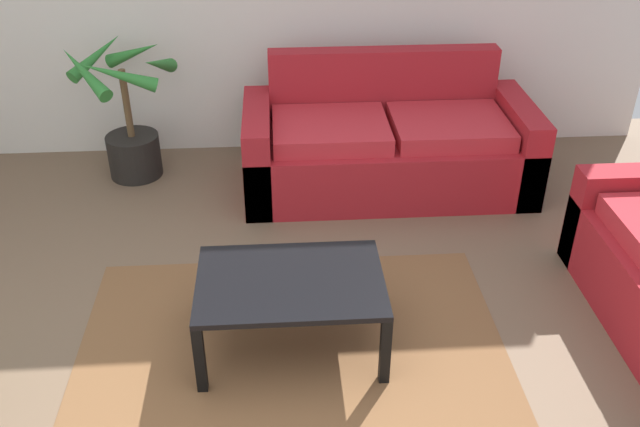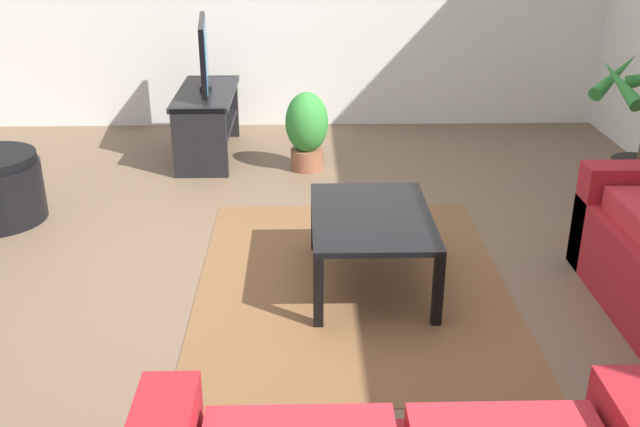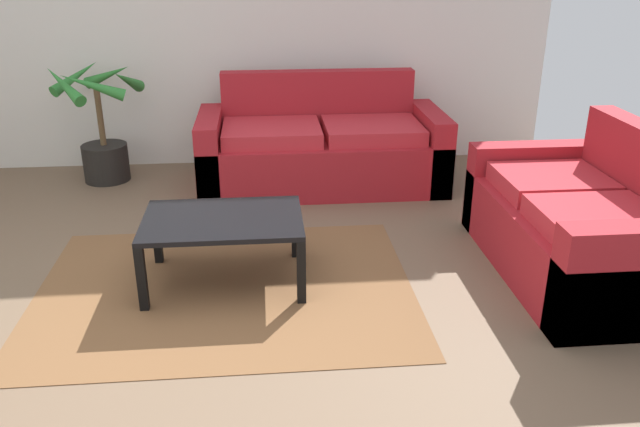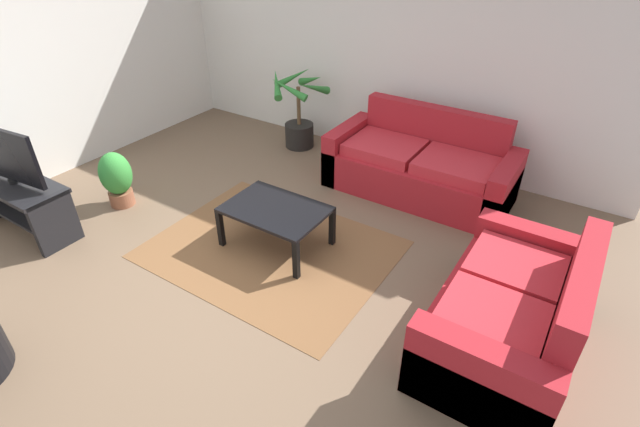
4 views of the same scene
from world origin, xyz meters
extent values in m
plane|color=brown|center=(0.00, 0.00, 0.00)|extent=(6.60, 6.60, 0.00)
cube|color=black|center=(-2.10, -0.54, 0.52)|extent=(1.10, 0.45, 0.04)
cube|color=black|center=(-2.10, -0.54, 0.24)|extent=(1.02, 0.39, 0.03)
cube|color=black|center=(-2.62, -0.54, 0.27)|extent=(0.06, 0.41, 0.54)
cube|color=black|center=(-1.58, -0.54, 0.27)|extent=(0.06, 0.41, 0.54)
cube|color=black|center=(-2.10, -0.54, 0.84)|extent=(0.92, 0.14, 0.52)
cube|color=teal|center=(-2.11, -0.51, 0.84)|extent=(0.87, 0.10, 0.47)
cylinder|color=black|center=(-2.10, -0.54, 0.56)|extent=(0.10, 0.10, 0.04)
cube|color=black|center=(0.12, 0.61, 0.40)|extent=(0.93, 0.64, 0.03)
cube|color=black|center=(-0.32, 0.31, 0.19)|extent=(0.05, 0.05, 0.39)
cube|color=black|center=(0.56, 0.31, 0.19)|extent=(0.05, 0.05, 0.39)
cube|color=black|center=(-0.32, 0.90, 0.19)|extent=(0.05, 0.05, 0.39)
cube|color=black|center=(0.56, 0.90, 0.19)|extent=(0.05, 0.05, 0.39)
cube|color=brown|center=(0.12, 0.51, 0.00)|extent=(2.20, 1.70, 0.01)
cylinder|color=black|center=(-0.97, 2.55, 0.16)|extent=(0.38, 0.38, 0.32)
cone|color=#2B782F|center=(-1.18, 2.37, 0.87)|extent=(0.43, 0.47, 0.29)
cone|color=#2B782F|center=(-0.94, 2.30, 0.87)|extent=(0.51, 0.17, 0.27)
cylinder|color=brown|center=(-1.74, 0.27, 0.08)|extent=(0.26, 0.26, 0.16)
ellipsoid|color=#328634|center=(-1.74, 0.27, 0.38)|extent=(0.33, 0.33, 0.47)
camera|label=1|loc=(0.09, -2.15, 2.48)|focal=39.19mm
camera|label=2|loc=(3.71, 0.25, 1.98)|focal=41.12mm
camera|label=3|loc=(0.37, -2.89, 1.87)|focal=36.28mm
camera|label=4|loc=(2.45, -2.23, 2.75)|focal=26.41mm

